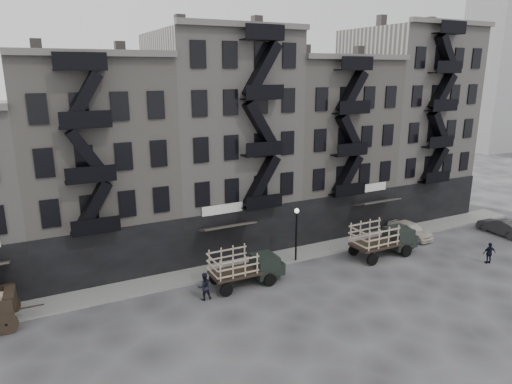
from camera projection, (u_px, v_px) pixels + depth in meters
name	position (u px, v px, depth m)	size (l,w,h in m)	color
ground	(278.00, 284.00, 31.30)	(140.00, 140.00, 0.00)	#38383A
sidewalk	(254.00, 263.00, 34.51)	(55.00, 2.50, 0.15)	slate
building_midwest	(95.00, 164.00, 33.46)	(10.00, 11.35, 16.20)	gray
building_center	(221.00, 141.00, 37.55)	(10.00, 11.35, 18.20)	gray
building_mideast	(321.00, 145.00, 42.17)	(10.00, 11.35, 16.20)	gray
building_east	(403.00, 123.00, 46.13)	(10.00, 11.35, 19.20)	gray
lamp_post	(296.00, 228.00, 34.12)	(0.36, 0.36, 4.28)	black
stake_truck_west	(245.00, 264.00, 30.83)	(5.16, 2.16, 2.58)	black
stake_truck_east	(383.00, 237.00, 35.63)	(5.64, 2.44, 2.80)	black
car_east	(410.00, 230.00, 39.75)	(1.68, 4.18, 1.42)	beige
car_far	(502.00, 227.00, 40.52)	(1.48, 4.25, 1.40)	#242427
pedestrian_mid	(204.00, 286.00, 28.95)	(0.88, 0.68, 1.81)	black
policeman	(489.00, 253.00, 34.41)	(0.97, 0.40, 1.66)	black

